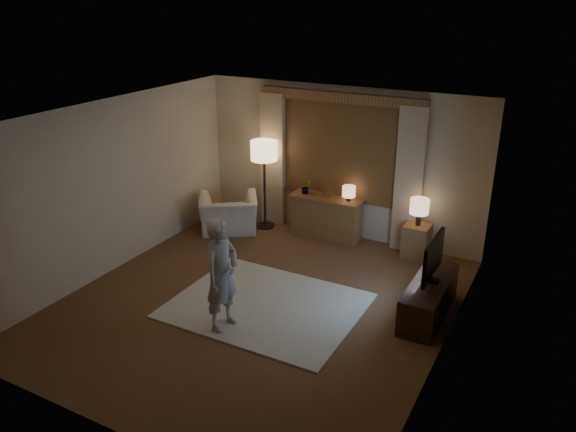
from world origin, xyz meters
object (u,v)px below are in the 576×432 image
Objects in this scene: person at (222,275)px; tv_stand at (429,298)px; sideboard at (326,218)px; side_table at (416,241)px; armchair at (229,214)px.

tv_stand is at bearing -50.30° from person.
sideboard reaches higher than side_table.
person reaches higher than armchair.
armchair is 4.06m from tv_stand.
side_table is 0.38× the size of person.
armchair is 3.16m from person.
side_table is at bearing -21.13° from person.
sideboard is 1.62m from side_table.
tv_stand is at bearing -68.52° from side_table.
person reaches higher than tv_stand.
sideboard is at bearing 165.39° from armchair.
person is (0.04, -3.21, 0.41)m from sideboard.
side_table is 1.77m from tv_stand.
armchair reaches higher than tv_stand.
armchair is at bearing 164.01° from tv_stand.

